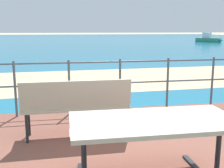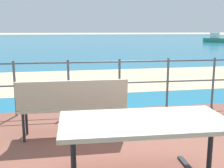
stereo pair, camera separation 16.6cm
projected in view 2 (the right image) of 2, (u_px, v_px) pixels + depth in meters
name	position (u px, v px, depth m)	size (l,w,h in m)	color
sea_water	(75.00, 40.00, 42.05)	(90.00, 90.00, 0.01)	#196B8E
beach_strip	(99.00, 79.00, 9.36)	(54.00, 4.29, 0.01)	tan
picnic_table	(144.00, 139.00, 2.61)	(1.59, 1.50, 0.78)	tan
park_bench	(73.00, 102.00, 4.12)	(1.59, 0.43, 0.89)	#BCAD93
railing_fence	(119.00, 79.00, 5.44)	(5.94, 0.04, 1.04)	#4C5156
boat_near	(216.00, 39.00, 35.27)	(2.90, 3.19, 1.21)	#338466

